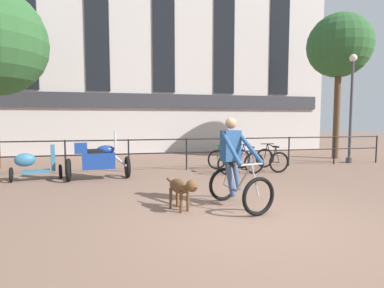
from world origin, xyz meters
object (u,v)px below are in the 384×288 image
object	(u,v)px
parked_scooter	(34,164)
parked_motorcycle	(98,160)
street_lamp	(351,102)
cyclist_with_bike	(235,167)
parked_bicycle_near_lamp	(222,161)
dog	(182,187)
parked_bicycle_mid_left	(247,160)
parked_bicycle_mid_right	(271,159)

from	to	relation	value
parked_scooter	parked_motorcycle	bearing A→B (deg)	-113.24
street_lamp	cyclist_with_bike	bearing A→B (deg)	-145.00
parked_motorcycle	parked_bicycle_near_lamp	size ratio (longest dim) A/B	1.57
parked_bicycle_near_lamp	street_lamp	bearing A→B (deg)	-171.14
dog	cyclist_with_bike	bearing A→B (deg)	-18.69
dog	street_lamp	world-z (taller)	street_lamp
parked_motorcycle	street_lamp	size ratio (longest dim) A/B	0.42
dog	street_lamp	xyz separation A→B (m)	(7.44, 4.57, 1.88)
parked_bicycle_mid_left	parked_motorcycle	bearing A→B (deg)	5.41
cyclist_with_bike	parked_scooter	xyz separation A→B (m)	(-4.46, 3.51, -0.30)
parked_bicycle_mid_right	parked_scooter	size ratio (longest dim) A/B	0.84
cyclist_with_bike	parked_motorcycle	distance (m)	4.26
parked_motorcycle	parked_bicycle_mid_right	xyz separation A→B (m)	(5.44, 0.40, -0.20)
parked_bicycle_mid_left	cyclist_with_bike	bearing A→B (deg)	63.84
parked_bicycle_mid_right	street_lamp	xyz separation A→B (m)	(3.71, 0.84, 1.96)
cyclist_with_bike	street_lamp	size ratio (longest dim) A/B	0.41
parked_motorcycle	parked_bicycle_mid_right	bearing A→B (deg)	-92.57
parked_bicycle_near_lamp	parked_bicycle_mid_left	bearing A→B (deg)	-179.96
parked_motorcycle	parked_bicycle_mid_left	world-z (taller)	parked_motorcycle
parked_bicycle_mid_right	parked_scooter	world-z (taller)	parked_scooter
cyclist_with_bike	parked_bicycle_mid_left	size ratio (longest dim) A/B	1.52
parked_motorcycle	parked_bicycle_mid_left	xyz separation A→B (m)	(4.59, 0.40, -0.20)
cyclist_with_bike	parked_motorcycle	xyz separation A→B (m)	(-2.77, 3.23, -0.20)
cyclist_with_bike	parked_scooter	size ratio (longest dim) A/B	1.27
cyclist_with_bike	street_lamp	world-z (taller)	street_lamp
parked_bicycle_mid_left	parked_bicycle_near_lamp	bearing A→B (deg)	0.43
parked_bicycle_mid_right	street_lamp	distance (m)	4.28
parked_bicycle_mid_right	street_lamp	size ratio (longest dim) A/B	0.27
dog	parked_bicycle_mid_right	distance (m)	5.28
parked_motorcycle	street_lamp	world-z (taller)	street_lamp
parked_motorcycle	parked_bicycle_mid_right	distance (m)	5.46
parked_bicycle_near_lamp	parked_bicycle_mid_right	world-z (taller)	same
parked_bicycle_mid_left	parked_bicycle_mid_right	size ratio (longest dim) A/B	0.99
cyclist_with_bike	dog	distance (m)	1.11
parked_bicycle_mid_left	parked_bicycle_mid_right	world-z (taller)	same
parked_bicycle_near_lamp	dog	bearing A→B (deg)	61.58
parked_bicycle_near_lamp	parked_scooter	bearing A→B (deg)	1.30
cyclist_with_bike	parked_bicycle_mid_left	bearing A→B (deg)	49.39
cyclist_with_bike	parked_scooter	distance (m)	5.68
cyclist_with_bike	parked_bicycle_mid_right	xyz separation A→B (m)	(2.67, 3.63, -0.41)
cyclist_with_bike	parked_scooter	bearing A→B (deg)	127.79
cyclist_with_bike	parked_motorcycle	size ratio (longest dim) A/B	0.97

